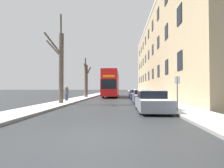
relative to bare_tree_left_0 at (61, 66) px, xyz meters
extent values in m
plane|color=#303335|center=(4.87, -10.42, -3.67)|extent=(320.00, 320.00, 0.00)
cube|color=slate|center=(-0.25, 42.58, -3.60)|extent=(2.34, 130.00, 0.13)
cube|color=white|center=(-0.25, 42.58, -3.52)|extent=(2.31, 130.00, 0.03)
cube|color=slate|center=(9.98, 42.58, -3.60)|extent=(2.34, 130.00, 0.13)
cube|color=white|center=(9.98, 42.58, -3.52)|extent=(2.31, 130.00, 0.03)
cube|color=tan|center=(15.65, 20.37, 4.43)|extent=(9.00, 50.44, 16.19)
cube|color=black|center=(11.12, 0.64, 0.43)|extent=(0.08, 1.40, 1.80)
cube|color=black|center=(11.12, 5.58, 0.43)|extent=(0.08, 1.40, 1.80)
cube|color=black|center=(11.12, 10.51, 0.43)|extent=(0.08, 1.40, 1.80)
cube|color=black|center=(11.12, 15.44, 0.43)|extent=(0.08, 1.40, 1.80)
cube|color=black|center=(11.12, 20.37, 0.43)|extent=(0.08, 1.40, 1.80)
cube|color=black|center=(11.12, 25.30, 0.43)|extent=(0.08, 1.40, 1.80)
cube|color=black|center=(11.12, 30.24, 0.43)|extent=(0.08, 1.40, 1.80)
cube|color=black|center=(11.12, 35.17, 0.43)|extent=(0.08, 1.40, 1.80)
cube|color=black|center=(11.12, 40.10, 0.43)|extent=(0.08, 1.40, 1.80)
cube|color=black|center=(11.12, 0.64, 4.75)|extent=(0.08, 1.40, 1.80)
cube|color=black|center=(11.12, 5.58, 4.75)|extent=(0.08, 1.40, 1.80)
cube|color=black|center=(11.12, 10.51, 4.75)|extent=(0.08, 1.40, 1.80)
cube|color=black|center=(11.12, 15.44, 4.75)|extent=(0.08, 1.40, 1.80)
cube|color=black|center=(11.12, 20.37, 4.75)|extent=(0.08, 1.40, 1.80)
cube|color=black|center=(11.12, 25.30, 4.75)|extent=(0.08, 1.40, 1.80)
cube|color=black|center=(11.12, 30.24, 4.75)|extent=(0.08, 1.40, 1.80)
cube|color=black|center=(11.12, 35.17, 4.75)|extent=(0.08, 1.40, 1.80)
cube|color=black|center=(11.12, 40.10, 4.75)|extent=(0.08, 1.40, 1.80)
cube|color=black|center=(11.12, 10.51, 9.07)|extent=(0.08, 1.40, 1.80)
cube|color=black|center=(11.12, 15.44, 9.07)|extent=(0.08, 1.40, 1.80)
cube|color=black|center=(11.12, 20.37, 9.07)|extent=(0.08, 1.40, 1.80)
cube|color=black|center=(11.12, 25.30, 9.07)|extent=(0.08, 1.40, 1.80)
cube|color=black|center=(11.12, 30.24, 9.07)|extent=(0.08, 1.40, 1.80)
cube|color=black|center=(11.12, 35.17, 9.07)|extent=(0.08, 1.40, 1.80)
cube|color=black|center=(11.12, 40.10, 9.07)|extent=(0.08, 1.40, 1.80)
cube|color=beige|center=(11.11, 20.37, 12.00)|extent=(0.12, 49.43, 0.44)
cylinder|color=#4C4238|center=(0.04, 0.06, -0.32)|extent=(0.44, 0.44, 6.70)
cylinder|color=#4C4238|center=(0.25, -0.63, 2.87)|extent=(0.62, 1.55, 2.94)
cylinder|color=#4C4238|center=(-0.72, 0.17, 1.64)|extent=(1.65, 0.38, 1.72)
cylinder|color=#4C4238|center=(-0.48, -0.64, 1.89)|extent=(1.21, 1.57, 1.79)
cylinder|color=#4C4238|center=(-0.02, 11.39, -1.04)|extent=(0.51, 0.51, 5.25)
cylinder|color=#4C4238|center=(0.10, 10.51, 1.15)|extent=(0.45, 1.93, 2.61)
cylinder|color=#4C4238|center=(0.07, 10.36, 0.76)|extent=(0.37, 2.18, 1.62)
cylinder|color=#4C4238|center=(-0.22, 11.85, 0.55)|extent=(0.63, 1.15, 2.14)
cylinder|color=#4C4238|center=(0.34, 11.35, 0.49)|extent=(0.91, 0.27, 1.58)
cube|color=red|center=(3.76, 14.85, -2.03)|extent=(2.45, 11.53, 2.60)
cube|color=red|center=(3.76, 14.85, -0.03)|extent=(2.40, 11.30, 1.39)
cube|color=#B31212|center=(3.76, 14.85, 0.73)|extent=(2.40, 11.30, 0.12)
cube|color=black|center=(3.76, 14.85, -1.52)|extent=(2.48, 10.14, 1.35)
cube|color=black|center=(3.76, 14.85, 0.04)|extent=(2.48, 10.14, 1.06)
cube|color=black|center=(3.76, 9.11, -1.52)|extent=(2.21, 0.06, 1.42)
cube|color=orange|center=(3.76, 9.10, -0.38)|extent=(1.72, 0.05, 0.32)
cylinder|color=black|center=(2.70, 11.39, -3.15)|extent=(0.30, 1.03, 1.03)
cylinder|color=black|center=(4.81, 11.39, -3.15)|extent=(0.30, 1.03, 1.03)
cylinder|color=black|center=(2.70, 18.08, -3.15)|extent=(0.30, 1.03, 1.03)
cylinder|color=black|center=(4.81, 18.08, -3.15)|extent=(0.30, 1.03, 1.03)
cube|color=slate|center=(7.72, -4.20, -3.15)|extent=(1.89, 4.59, 0.69)
cube|color=black|center=(7.72, -4.02, -2.55)|extent=(1.63, 2.29, 0.51)
cube|color=white|center=(7.72, -4.02, -2.28)|extent=(1.59, 2.18, 0.04)
cube|color=white|center=(7.72, -5.83, -2.79)|extent=(1.70, 1.20, 0.03)
cylinder|color=black|center=(6.89, -5.58, -3.34)|extent=(0.20, 0.66, 0.66)
cylinder|color=black|center=(8.56, -5.58, -3.34)|extent=(0.20, 0.66, 0.66)
cylinder|color=black|center=(6.89, -2.83, -3.34)|extent=(0.20, 0.66, 0.66)
cylinder|color=black|center=(8.56, -2.83, -3.34)|extent=(0.20, 0.66, 0.66)
cube|color=#474C56|center=(7.72, 1.88, -3.14)|extent=(1.74, 3.97, 0.71)
cube|color=black|center=(7.72, 2.04, -2.55)|extent=(1.50, 1.98, 0.49)
cube|color=white|center=(7.72, 2.04, -2.27)|extent=(1.46, 1.88, 0.07)
cube|color=white|center=(7.72, 0.47, -2.77)|extent=(1.56, 1.04, 0.05)
cylinder|color=black|center=(6.96, 0.69, -3.33)|extent=(0.20, 0.67, 0.67)
cylinder|color=black|center=(8.48, 0.69, -3.33)|extent=(0.20, 0.67, 0.67)
cylinder|color=black|center=(6.96, 3.07, -3.33)|extent=(0.20, 0.67, 0.67)
cylinder|color=black|center=(8.48, 3.07, -3.33)|extent=(0.20, 0.67, 0.67)
cube|color=navy|center=(7.72, 8.00, -3.16)|extent=(1.76, 4.28, 0.68)
cube|color=black|center=(7.72, 8.17, -2.57)|extent=(1.51, 2.14, 0.49)
cube|color=white|center=(7.72, 8.17, -2.29)|extent=(1.48, 2.03, 0.06)
cube|color=white|center=(7.72, 6.48, -2.79)|extent=(1.58, 1.12, 0.05)
cylinder|color=black|center=(6.95, 6.71, -3.35)|extent=(0.20, 0.64, 0.64)
cylinder|color=black|center=(8.49, 6.71, -3.35)|extent=(0.20, 0.64, 0.64)
cylinder|color=black|center=(6.95, 9.28, -3.35)|extent=(0.20, 0.64, 0.64)
cylinder|color=black|center=(8.49, 9.28, -3.35)|extent=(0.20, 0.64, 0.64)
cube|color=#9EA3AD|center=(7.72, 13.74, -3.22)|extent=(1.72, 4.12, 0.55)
cube|color=black|center=(7.72, 13.90, -2.70)|extent=(1.48, 2.06, 0.49)
cube|color=white|center=(7.72, 13.90, -2.43)|extent=(1.44, 1.96, 0.06)
cube|color=white|center=(7.72, 12.27, -2.92)|extent=(1.55, 1.08, 0.04)
cylinder|color=black|center=(6.97, 12.50, -3.35)|extent=(0.20, 0.63, 0.63)
cylinder|color=black|center=(8.47, 12.50, -3.35)|extent=(0.20, 0.63, 0.63)
cylinder|color=black|center=(6.97, 14.97, -3.35)|extent=(0.20, 0.63, 0.63)
cylinder|color=black|center=(8.47, 14.97, -3.35)|extent=(0.20, 0.63, 0.63)
cylinder|color=navy|center=(-0.47, 3.42, -3.24)|extent=(0.19, 0.19, 0.86)
cylinder|color=navy|center=(-0.56, 3.27, -3.24)|extent=(0.19, 0.19, 0.86)
cylinder|color=#47474C|center=(-0.51, 3.35, -2.44)|extent=(0.40, 0.40, 0.75)
sphere|color=tan|center=(-0.51, 3.35, -1.94)|extent=(0.24, 0.24, 0.24)
cylinder|color=#4C4F54|center=(9.12, -5.13, -2.52)|extent=(0.07, 0.07, 2.29)
cube|color=silver|center=(9.12, -5.15, -1.63)|extent=(0.32, 0.02, 0.44)
camera|label=1|loc=(5.83, -15.93, -2.11)|focal=28.00mm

